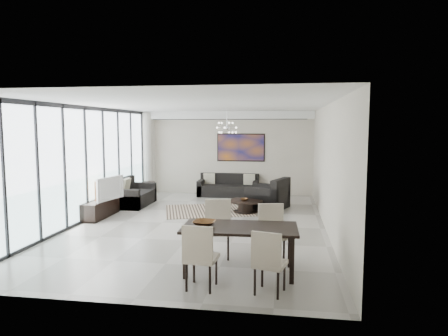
% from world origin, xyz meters
% --- Properties ---
extents(room_shell, '(6.00, 9.00, 2.90)m').
position_xyz_m(room_shell, '(0.46, 0.00, 1.45)').
color(room_shell, '#A8A39B').
rests_on(room_shell, ground).
extents(window_wall, '(0.37, 8.95, 2.90)m').
position_xyz_m(window_wall, '(-2.86, 0.00, 1.47)').
color(window_wall, silver).
rests_on(window_wall, floor).
extents(soffit, '(5.98, 0.40, 0.26)m').
position_xyz_m(soffit, '(0.00, 4.30, 2.77)').
color(soffit, white).
rests_on(soffit, room_shell).
extents(painting, '(1.68, 0.04, 0.98)m').
position_xyz_m(painting, '(0.50, 4.47, 1.65)').
color(painting, '#B15E18').
rests_on(painting, room_shell).
extents(chandelier, '(0.66, 0.66, 0.71)m').
position_xyz_m(chandelier, '(0.30, 2.50, 2.35)').
color(chandelier, silver).
rests_on(chandelier, room_shell).
extents(rug, '(2.87, 2.51, 0.01)m').
position_xyz_m(rug, '(-0.08, 1.58, 0.01)').
color(rug, black).
rests_on(rug, floor).
extents(coffee_table, '(0.96, 0.96, 0.34)m').
position_xyz_m(coffee_table, '(0.96, 1.53, 0.19)').
color(coffee_table, black).
rests_on(coffee_table, floor).
extents(bowl_coffee, '(0.24, 0.24, 0.06)m').
position_xyz_m(bowl_coffee, '(0.93, 1.47, 0.37)').
color(bowl_coffee, brown).
rests_on(bowl_coffee, coffee_table).
extents(sofa_main, '(2.06, 0.84, 0.75)m').
position_xyz_m(sofa_main, '(0.12, 4.07, 0.25)').
color(sofa_main, black).
rests_on(sofa_main, floor).
extents(loveseat, '(0.92, 1.63, 0.81)m').
position_xyz_m(loveseat, '(-2.55, 2.01, 0.28)').
color(loveseat, black).
rests_on(loveseat, floor).
extents(armchair, '(1.33, 1.36, 0.89)m').
position_xyz_m(armchair, '(1.59, 2.18, 0.31)').
color(armchair, black).
rests_on(armchair, floor).
extents(side_table, '(0.41, 0.41, 0.56)m').
position_xyz_m(side_table, '(-2.41, 3.14, 0.38)').
color(side_table, black).
rests_on(side_table, floor).
extents(tv_console, '(0.41, 1.47, 0.46)m').
position_xyz_m(tv_console, '(-2.76, 0.35, 0.23)').
color(tv_console, black).
rests_on(tv_console, floor).
extents(television, '(0.37, 1.07, 0.62)m').
position_xyz_m(television, '(-2.60, 0.41, 0.77)').
color(television, gray).
rests_on(television, tv_console).
extents(dining_table, '(1.89, 0.98, 0.77)m').
position_xyz_m(dining_table, '(1.33, -3.10, 0.69)').
color(dining_table, black).
rests_on(dining_table, floor).
extents(dining_chair_sw, '(0.49, 0.49, 0.99)m').
position_xyz_m(dining_chair_sw, '(0.83, -3.90, 0.57)').
color(dining_chair_sw, beige).
rests_on(dining_chair_sw, floor).
extents(dining_chair_se, '(0.53, 0.53, 0.94)m').
position_xyz_m(dining_chair_se, '(1.82, -3.92, 0.54)').
color(dining_chair_se, beige).
rests_on(dining_chair_se, floor).
extents(dining_chair_nw, '(0.55, 0.55, 1.04)m').
position_xyz_m(dining_chair_nw, '(0.83, -2.28, 0.60)').
color(dining_chair_nw, beige).
rests_on(dining_chair_nw, floor).
extents(dining_chair_ne, '(0.54, 0.54, 1.00)m').
position_xyz_m(dining_chair_ne, '(1.82, -2.34, 0.57)').
color(dining_chair_ne, beige).
rests_on(dining_chair_ne, floor).
extents(bowl_dining, '(0.41, 0.41, 0.09)m').
position_xyz_m(bowl_dining, '(0.75, -3.16, 0.82)').
color(bowl_dining, brown).
rests_on(bowl_dining, dining_table).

